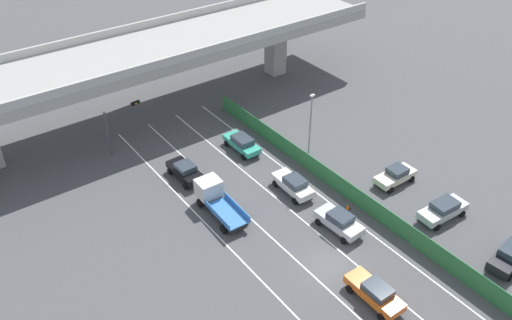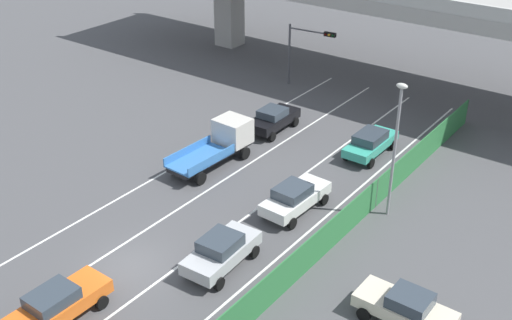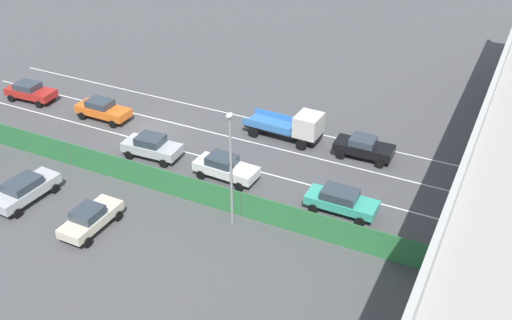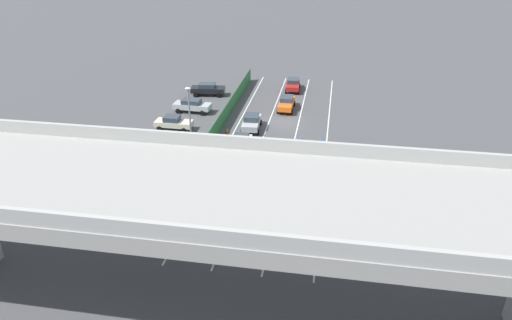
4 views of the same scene
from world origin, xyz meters
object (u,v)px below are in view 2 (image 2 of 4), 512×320
street_lamp (396,139)px  parked_sedan_cream (406,307)px  car_sedan_silver (221,251)px  traffic_cone (282,266)px  car_sedan_black (273,119)px  car_taxi_teal (371,142)px  car_taxi_orange (57,304)px  car_sedan_white (295,197)px  flatbed_truck_blue (222,141)px  traffic_light (306,44)px

street_lamp → parked_sedan_cream: bearing=-59.1°
car_sedan_silver → traffic_cone: bearing=29.8°
car_sedan_black → car_sedan_silver: 15.56m
car_taxi_teal → traffic_cone: size_ratio=8.31×
car_sedan_black → car_taxi_orange: size_ratio=0.93×
car_sedan_black → car_sedan_white: (6.94, -7.77, 0.02)m
car_taxi_orange → street_lamp: 18.25m
car_taxi_teal → flatbed_truck_blue: size_ratio=0.75×
traffic_light → car_taxi_orange: bearing=-78.1°
car_sedan_white → car_taxi_orange: bearing=-104.2°
car_taxi_teal → traffic_cone: (2.22, -13.28, -0.65)m
car_sedan_silver → flatbed_truck_blue: flatbed_truck_blue is taller
car_sedan_white → parked_sedan_cream: (8.71, -4.60, -0.03)m
car_taxi_teal → flatbed_truck_blue: (-7.25, -6.16, 0.37)m
traffic_cone → car_sedan_silver: bearing=-150.2°
car_sedan_silver → traffic_light: size_ratio=0.88×
car_taxi_teal → parked_sedan_cream: (8.51, -13.11, -0.01)m
car_sedan_white → street_lamp: bearing=33.6°
car_sedan_silver → car_taxi_teal: bearing=88.8°
car_taxi_teal → parked_sedan_cream: parked_sedan_cream is taller
street_lamp → traffic_cone: bearing=-103.7°
car_taxi_orange → car_sedan_silver: 7.83m
car_taxi_teal → car_sedan_silver: size_ratio=1.04×
car_sedan_white → car_sedan_silver: car_sedan_silver is taller
car_taxi_orange → car_sedan_silver: car_sedan_silver is taller
car_sedan_silver → flatbed_truck_blue: 11.02m
car_taxi_orange → car_sedan_white: 13.75m
car_taxi_orange → traffic_cone: car_taxi_orange is taller
car_taxi_teal → traffic_light: size_ratio=0.91×
car_sedan_black → parked_sedan_cream: (15.65, -12.37, -0.01)m
traffic_light → car_sedan_silver: bearing=-66.9°
car_sedan_white → traffic_light: traffic_light is taller
car_sedan_black → traffic_light: 8.96m
car_taxi_teal → parked_sedan_cream: bearing=-57.0°
flatbed_truck_blue → traffic_cone: 11.88m
car_sedan_white → car_sedan_silver: size_ratio=1.04×
parked_sedan_cream → street_lamp: 9.43m
parked_sedan_cream → traffic_cone: parked_sedan_cream is taller
car_taxi_teal → car_sedan_black: 7.18m
car_sedan_silver → traffic_cone: 3.00m
traffic_light → flatbed_truck_blue: bearing=-79.5°
parked_sedan_cream → car_sedan_silver: bearing=-169.6°
car_sedan_white → street_lamp: size_ratio=0.60×
parked_sedan_cream → car_sedan_white: bearing=152.2°
car_sedan_white → flatbed_truck_blue: (-7.05, 2.35, 0.35)m
traffic_light → parked_sedan_cream: bearing=-48.3°
parked_sedan_cream → traffic_light: traffic_light is taller
car_sedan_black → traffic_cone: car_sedan_black is taller
parked_sedan_cream → traffic_light: 27.59m
car_sedan_black → car_taxi_teal: bearing=6.0°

